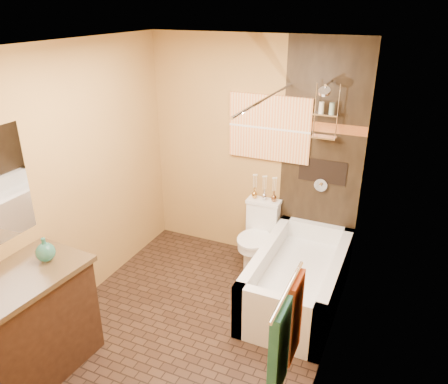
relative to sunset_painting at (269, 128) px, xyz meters
The scene contains 22 objects.
floor 2.15m from the sunset_painting, 97.72° to the right, with size 3.00×3.00×0.00m, color black.
wall_left 2.06m from the sunset_painting, 133.51° to the right, with size 0.02×3.00×2.50m, color #A98041.
wall_right 1.81m from the sunset_painting, 55.86° to the right, with size 0.02×3.00×2.50m, color #A98041.
wall_back 0.36m from the sunset_painting, behind, with size 2.40×0.02×2.50m, color #A98041.
wall_front 3.00m from the sunset_painting, 93.85° to the right, with size 2.40×0.02×2.50m, color #A98041.
ceiling 1.77m from the sunset_painting, 97.72° to the right, with size 3.00×3.00×0.00m, color silver.
alcove_tile_back 0.65m from the sunset_painting, ahead, with size 0.85×0.01×2.50m, color black.
alcove_tile_right 1.26m from the sunset_painting, 36.27° to the right, with size 0.01×1.50×2.50m, color black.
mosaic_band_back 0.58m from the sunset_painting, ahead, with size 0.85×0.01×0.10m, color maroon.
mosaic_band_right 1.22m from the sunset_painting, 36.55° to the right, with size 0.01×1.50×0.10m, color maroon.
alcove_niche 0.72m from the sunset_painting, ahead, with size 0.50×0.01×0.25m, color black.
shower_fixtures 0.62m from the sunset_painting, ahead, with size 0.24×0.33×1.16m.
curtain_rod 0.89m from the sunset_painting, 74.58° to the right, with size 0.03×0.03×1.55m, color silver.
towel_bar 2.70m from the sunset_painting, 69.38° to the right, with size 0.02×0.02×0.55m, color silver.
towel_teal 2.85m from the sunset_painting, 70.12° to the right, with size 0.05×0.22×0.52m, color #1D5F61.
towel_rust 2.61m from the sunset_painting, 68.16° to the right, with size 0.05×0.22×0.52m, color maroon.
sunset_painting is the anchor object (origin of this frame).
bathtub 1.63m from the sunset_painting, 50.39° to the right, with size 0.80×1.50×0.55m.
toilet 1.20m from the sunset_painting, 90.00° to the right, with size 0.38×0.56×0.74m.
vanity 2.93m from the sunset_painting, 114.43° to the right, with size 0.71×1.07×0.91m.
teal_bottle 2.51m from the sunset_painting, 116.00° to the right, with size 0.15×0.15×0.24m, color #277765, non-canonical shape.
bud_vases 0.66m from the sunset_painting, 90.00° to the right, with size 0.29×0.06×0.28m.
Camera 1 is at (1.60, -2.84, 2.79)m, focal length 35.00 mm.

